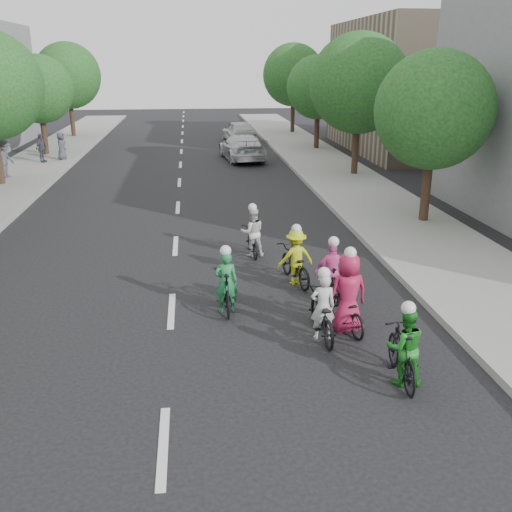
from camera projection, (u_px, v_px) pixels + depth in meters
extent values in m
plane|color=black|center=(172.00, 311.00, 13.35)|extent=(120.00, 120.00, 0.00)
cube|color=#999993|center=(20.00, 210.00, 22.06)|extent=(0.18, 80.00, 0.18)
cube|color=gray|center=(372.00, 200.00, 23.59)|extent=(4.00, 80.00, 0.15)
cube|color=#999993|center=(326.00, 201.00, 23.37)|extent=(0.18, 80.00, 0.18)
cube|color=gray|center=(431.00, 87.00, 36.34)|extent=(10.00, 14.00, 8.00)
cylinder|color=black|center=(45.00, 137.00, 34.65)|extent=(0.32, 0.32, 2.27)
sphere|color=#164218|center=(39.00, 89.00, 33.73)|extent=(4.00, 4.00, 4.00)
cylinder|color=black|center=(72.00, 121.00, 43.07)|extent=(0.32, 0.32, 2.48)
sphere|color=#164218|center=(68.00, 76.00, 42.01)|extent=(4.80, 4.80, 4.80)
cylinder|color=black|center=(426.00, 193.00, 20.13)|extent=(0.32, 0.32, 2.27)
sphere|color=#164218|center=(434.00, 110.00, 19.21)|extent=(4.00, 4.00, 4.00)
cylinder|color=black|center=(355.00, 152.00, 28.56)|extent=(0.32, 0.32, 2.48)
sphere|color=#164218|center=(359.00, 83.00, 27.49)|extent=(4.80, 4.80, 4.80)
cylinder|color=black|center=(317.00, 133.00, 37.05)|extent=(0.32, 0.32, 2.27)
sphere|color=#164218|center=(318.00, 87.00, 36.13)|extent=(4.00, 4.00, 4.00)
cylinder|color=black|center=(293.00, 118.00, 45.47)|extent=(0.32, 0.32, 2.48)
sphere|color=#164218|center=(293.00, 75.00, 44.41)|extent=(4.80, 4.80, 4.80)
imported|color=black|center=(226.00, 290.00, 13.23)|extent=(0.49, 1.66, 1.00)
imported|color=#21793F|center=(226.00, 282.00, 13.05)|extent=(0.54, 0.36, 1.48)
sphere|color=silver|center=(226.00, 251.00, 12.81)|extent=(0.26, 0.26, 0.26)
imported|color=black|center=(321.00, 314.00, 11.98)|extent=(0.68, 1.90, 1.00)
imported|color=#BABEBA|center=(323.00, 307.00, 11.81)|extent=(0.53, 0.35, 1.44)
sphere|color=silver|center=(324.00, 273.00, 11.57)|extent=(0.26, 0.26, 0.26)
imported|color=black|center=(331.00, 282.00, 13.89)|extent=(0.43, 1.48, 0.89)
imported|color=#ED53A9|center=(332.00, 272.00, 13.70)|extent=(0.87, 0.37, 1.48)
sphere|color=silver|center=(334.00, 242.00, 13.45)|extent=(0.26, 0.26, 0.26)
imported|color=black|center=(402.00, 355.00, 10.28)|extent=(0.63, 1.78, 1.05)
imported|color=#1B791F|center=(405.00, 347.00, 10.12)|extent=(0.75, 0.61, 1.46)
sphere|color=silver|center=(408.00, 308.00, 9.88)|extent=(0.26, 0.26, 0.26)
imported|color=black|center=(252.00, 241.00, 17.11)|extent=(0.63, 1.59, 0.82)
imported|color=silver|center=(253.00, 232.00, 16.91)|extent=(0.74, 0.59, 1.46)
sphere|color=silver|center=(252.00, 208.00, 16.67)|extent=(0.26, 0.26, 0.26)
imported|color=black|center=(346.00, 309.00, 12.33)|extent=(0.88, 1.80, 0.91)
imported|color=#A61A41|center=(348.00, 293.00, 12.09)|extent=(0.94, 0.69, 1.76)
sphere|color=silver|center=(350.00, 253.00, 11.80)|extent=(0.26, 0.26, 0.26)
imported|color=black|center=(295.00, 265.00, 14.91)|extent=(1.01, 1.94, 0.97)
imported|color=#BBC816|center=(296.00, 257.00, 14.74)|extent=(1.05, 0.73, 1.48)
sphere|color=silver|center=(296.00, 229.00, 14.49)|extent=(0.26, 0.26, 0.26)
imported|color=silver|center=(242.00, 147.00, 33.42)|extent=(2.69, 5.39, 1.50)
imported|color=silver|center=(239.00, 131.00, 40.61)|extent=(2.42, 4.81, 1.57)
imported|color=#4E4F5B|center=(5.00, 159.00, 27.59)|extent=(0.96, 1.31, 1.82)
imported|color=#494A55|center=(41.00, 148.00, 31.77)|extent=(0.66, 1.00, 1.58)
imported|color=#44454F|center=(61.00, 146.00, 32.72)|extent=(0.58, 0.81, 1.56)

